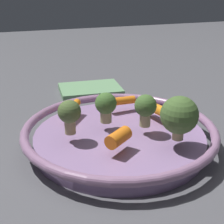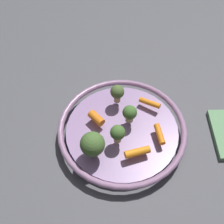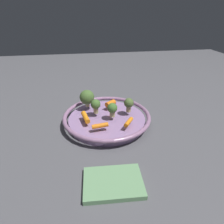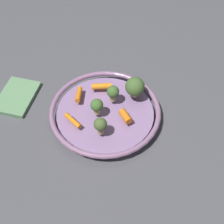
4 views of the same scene
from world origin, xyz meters
name	(u,v)px [view 4 (image 4 of 4)]	position (x,y,z in m)	size (l,w,h in m)	color
ground_plane	(105,118)	(0.00, 0.00, 0.00)	(2.57, 2.57, 0.00)	#4C4C51
serving_bowl	(105,113)	(0.00, 0.00, 0.02)	(0.33, 0.33, 0.04)	#8E709E
baby_carrot_back	(79,94)	(0.03, 0.09, 0.05)	(0.02, 0.02, 0.05)	orange
baby_carrot_center	(102,86)	(0.08, 0.03, 0.05)	(0.02, 0.02, 0.06)	orange
baby_carrot_near_rim	(125,116)	(-0.02, -0.06, 0.05)	(0.02, 0.02, 0.04)	orange
baby_carrot_right	(73,121)	(-0.06, 0.08, 0.05)	(0.01, 0.01, 0.06)	orange
broccoli_floret_large	(135,87)	(0.07, -0.08, 0.08)	(0.06, 0.06, 0.07)	tan
broccoli_floret_edge	(97,106)	(-0.02, 0.02, 0.07)	(0.04, 0.04, 0.05)	tan
broccoli_floret_mid	(100,125)	(-0.08, -0.01, 0.08)	(0.04, 0.04, 0.06)	tan
broccoli_floret_small	(113,92)	(0.04, -0.02, 0.07)	(0.04, 0.04, 0.05)	tan
dish_towel	(17,97)	(0.02, 0.29, 0.01)	(0.15, 0.11, 0.01)	#669366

